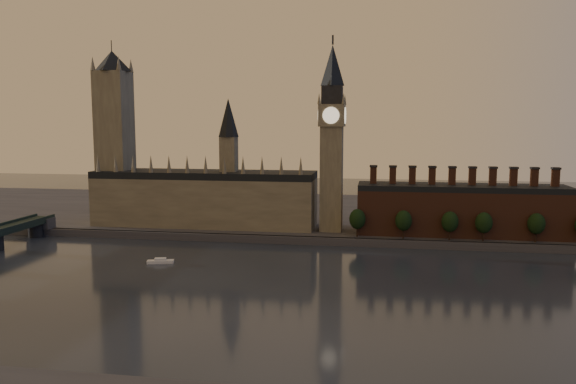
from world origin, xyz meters
The scene contains 12 objects.
ground centered at (0.00, 0.00, 0.00)m, with size 900.00×900.00×0.00m, color black.
north_bank centered at (0.00, 178.04, 2.00)m, with size 900.00×182.00×4.00m.
palace_of_westminster centered at (-64.41, 114.91, 21.63)m, with size 130.00×30.30×74.00m.
victoria_tower centered at (-120.00, 115.00, 59.09)m, with size 24.00×24.00×108.00m.
big_ben centered at (10.00, 110.00, 56.83)m, with size 15.00×15.00×107.00m.
chimney_block centered at (80.00, 110.00, 17.82)m, with size 110.00×25.00×37.00m.
embankment_tree_0 centered at (25.21, 94.70, 13.47)m, with size 8.60×8.60×14.88m.
embankment_tree_1 centered at (49.11, 93.81, 13.47)m, with size 8.60×8.60×14.88m.
embankment_tree_2 centered at (72.54, 94.17, 13.47)m, with size 8.60×8.60×14.88m.
embankment_tree_3 centered at (89.23, 93.89, 13.47)m, with size 8.60×8.60×14.88m.
embankment_tree_4 centered at (114.93, 95.39, 13.47)m, with size 8.60×8.60×14.88m.
river_boat centered at (-62.34, 39.05, 0.92)m, with size 12.51×6.46×2.41m.
Camera 1 is at (35.88, -199.75, 63.89)m, focal length 35.00 mm.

